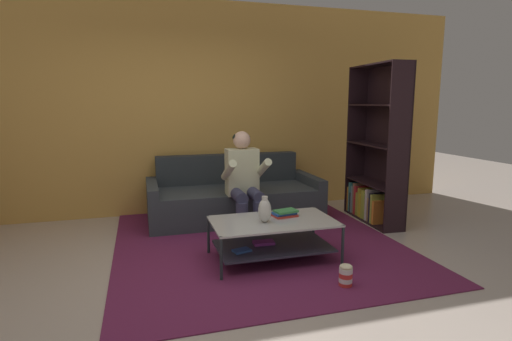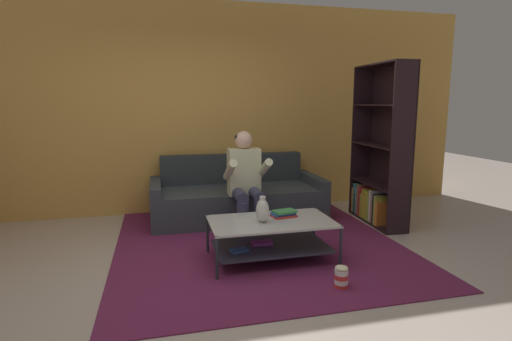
% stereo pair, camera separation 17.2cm
% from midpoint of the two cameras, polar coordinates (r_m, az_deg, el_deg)
% --- Properties ---
extents(ground, '(16.80, 16.80, 0.00)m').
position_cam_midpoint_polar(ground, '(3.58, -6.83, -15.66)').
color(ground, '#BFAFA2').
extents(back_partition, '(8.40, 0.12, 2.90)m').
position_cam_midpoint_polar(back_partition, '(5.68, -11.29, 8.66)').
color(back_partition, gold).
rests_on(back_partition, ground).
extents(couch, '(2.23, 0.97, 0.82)m').
position_cam_midpoint_polar(couch, '(5.35, -4.12, -3.95)').
color(couch, '#353B40').
rests_on(couch, ground).
extents(person_seated_center, '(0.50, 0.58, 1.19)m').
position_cam_midpoint_polar(person_seated_center, '(4.74, -2.74, -1.06)').
color(person_seated_center, '#3B3B58').
rests_on(person_seated_center, ground).
extents(coffee_table, '(1.19, 0.69, 0.40)m').
position_cam_midpoint_polar(coffee_table, '(3.94, 1.10, -8.98)').
color(coffee_table, '#B9BAB8').
rests_on(coffee_table, ground).
extents(area_rug, '(3.00, 3.48, 0.01)m').
position_cam_midpoint_polar(area_rug, '(4.60, -1.47, -9.68)').
color(area_rug, '#682047').
rests_on(area_rug, ground).
extents(vase, '(0.13, 0.13, 0.25)m').
position_cam_midpoint_polar(vase, '(3.81, -0.04, -5.68)').
color(vase, silver).
rests_on(vase, coffee_table).
extents(book_stack, '(0.26, 0.19, 0.07)m').
position_cam_midpoint_polar(book_stack, '(4.03, 2.94, -6.12)').
color(book_stack, red).
rests_on(book_stack, coffee_table).
extents(bookshelf, '(0.34, 1.05, 2.00)m').
position_cam_midpoint_polar(bookshelf, '(5.38, 15.86, 0.67)').
color(bookshelf, black).
rests_on(bookshelf, ground).
extents(popcorn_tub, '(0.11, 0.11, 0.20)m').
position_cam_midpoint_polar(popcorn_tub, '(3.52, 11.29, -14.49)').
color(popcorn_tub, red).
rests_on(popcorn_tub, ground).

